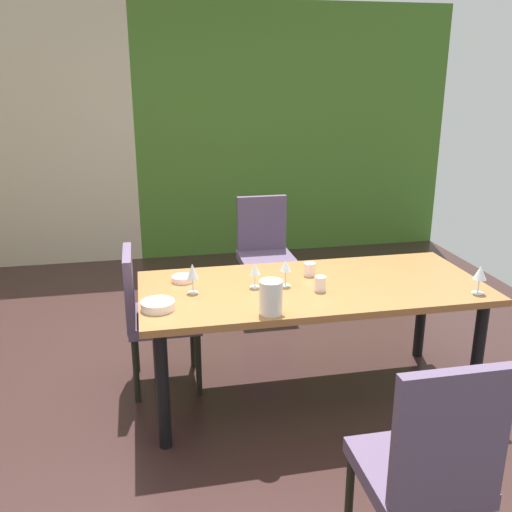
{
  "coord_description": "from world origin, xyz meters",
  "views": [
    {
      "loc": [
        -0.48,
        -2.96,
        1.93
      ],
      "look_at": [
        0.19,
        0.32,
        0.85
      ],
      "focal_mm": 40.0,
      "sensor_mm": 36.0,
      "label": 1
    }
  ],
  "objects_px": {
    "chair_head_far": "(265,248)",
    "cup_center": "(320,284)",
    "dining_table": "(312,297)",
    "wine_glass_front": "(255,270)",
    "wine_glass_rear": "(192,272)",
    "chair_left_far": "(151,310)",
    "cup_near_shelf": "(310,269)",
    "wine_glass_north": "(286,267)",
    "serving_bowl_left": "(158,305)",
    "serving_bowl_south": "(183,279)",
    "chair_head_near": "(429,464)",
    "wine_glass_right": "(480,273)",
    "pitcher_corner": "(271,297)"
  },
  "relations": [
    {
      "from": "chair_left_far",
      "to": "cup_near_shelf",
      "type": "relative_size",
      "value": 11.22
    },
    {
      "from": "wine_glass_rear",
      "to": "serving_bowl_left",
      "type": "height_order",
      "value": "wine_glass_rear"
    },
    {
      "from": "serving_bowl_south",
      "to": "dining_table",
      "type": "bearing_deg",
      "value": -15.59
    },
    {
      "from": "chair_head_far",
      "to": "cup_near_shelf",
      "type": "xyz_separation_m",
      "value": [
        0.01,
        -1.25,
        0.24
      ]
    },
    {
      "from": "wine_glass_rear",
      "to": "serving_bowl_left",
      "type": "xyz_separation_m",
      "value": [
        -0.21,
        -0.2,
        -0.1
      ]
    },
    {
      "from": "dining_table",
      "to": "serving_bowl_left",
      "type": "xyz_separation_m",
      "value": [
        -0.91,
        -0.19,
        0.1
      ]
    },
    {
      "from": "chair_head_near",
      "to": "wine_glass_front",
      "type": "xyz_separation_m",
      "value": [
        -0.36,
        1.45,
        0.29
      ]
    },
    {
      "from": "chair_head_far",
      "to": "wine_glass_north",
      "type": "distance_m",
      "value": 1.45
    },
    {
      "from": "wine_glass_rear",
      "to": "wine_glass_front",
      "type": "relative_size",
      "value": 1.18
    },
    {
      "from": "chair_head_near",
      "to": "cup_near_shelf",
      "type": "height_order",
      "value": "chair_head_near"
    },
    {
      "from": "pitcher_corner",
      "to": "chair_head_near",
      "type": "bearing_deg",
      "value": -71.41
    },
    {
      "from": "wine_glass_rear",
      "to": "chair_head_near",
      "type": "bearing_deg",
      "value": -63.2
    },
    {
      "from": "chair_head_near",
      "to": "wine_glass_rear",
      "type": "height_order",
      "value": "chair_head_near"
    },
    {
      "from": "wine_glass_north",
      "to": "cup_center",
      "type": "relative_size",
      "value": 1.86
    },
    {
      "from": "chair_head_far",
      "to": "wine_glass_right",
      "type": "xyz_separation_m",
      "value": [
        0.86,
        -1.73,
        0.32
      ]
    },
    {
      "from": "serving_bowl_left",
      "to": "wine_glass_right",
      "type": "bearing_deg",
      "value": -4.26
    },
    {
      "from": "chair_head_far",
      "to": "serving_bowl_left",
      "type": "bearing_deg",
      "value": 59.73
    },
    {
      "from": "wine_glass_right",
      "to": "wine_glass_rear",
      "type": "height_order",
      "value": "wine_glass_rear"
    },
    {
      "from": "chair_left_far",
      "to": "wine_glass_rear",
      "type": "height_order",
      "value": "wine_glass_rear"
    },
    {
      "from": "wine_glass_north",
      "to": "pitcher_corner",
      "type": "relative_size",
      "value": 0.89
    },
    {
      "from": "serving_bowl_left",
      "to": "wine_glass_front",
      "type": "bearing_deg",
      "value": 20.71
    },
    {
      "from": "dining_table",
      "to": "wine_glass_rear",
      "type": "height_order",
      "value": "wine_glass_rear"
    },
    {
      "from": "wine_glass_rear",
      "to": "cup_center",
      "type": "bearing_deg",
      "value": -9.39
    },
    {
      "from": "wine_glass_rear",
      "to": "cup_near_shelf",
      "type": "relative_size",
      "value": 2.15
    },
    {
      "from": "wine_glass_front",
      "to": "chair_head_far",
      "type": "bearing_deg",
      "value": 75.24
    },
    {
      "from": "chair_left_far",
      "to": "wine_glass_north",
      "type": "height_order",
      "value": "chair_left_far"
    },
    {
      "from": "serving_bowl_left",
      "to": "cup_center",
      "type": "xyz_separation_m",
      "value": [
        0.92,
        0.08,
        0.02
      ]
    },
    {
      "from": "chair_left_far",
      "to": "chair_head_far",
      "type": "bearing_deg",
      "value": 138.58
    },
    {
      "from": "dining_table",
      "to": "pitcher_corner",
      "type": "distance_m",
      "value": 0.52
    },
    {
      "from": "cup_near_shelf",
      "to": "pitcher_corner",
      "type": "height_order",
      "value": "pitcher_corner"
    },
    {
      "from": "chair_left_far",
      "to": "wine_glass_front",
      "type": "relative_size",
      "value": 6.17
    },
    {
      "from": "chair_left_far",
      "to": "cup_near_shelf",
      "type": "xyz_separation_m",
      "value": [
        0.97,
        -0.16,
        0.26
      ]
    },
    {
      "from": "wine_glass_front",
      "to": "wine_glass_north",
      "type": "bearing_deg",
      "value": -4.16
    },
    {
      "from": "dining_table",
      "to": "cup_center",
      "type": "xyz_separation_m",
      "value": [
        0.01,
        -0.1,
        0.12
      ]
    },
    {
      "from": "dining_table",
      "to": "serving_bowl_left",
      "type": "relative_size",
      "value": 11.28
    },
    {
      "from": "wine_glass_north",
      "to": "pitcher_corner",
      "type": "distance_m",
      "value": 0.41
    },
    {
      "from": "cup_near_shelf",
      "to": "cup_center",
      "type": "distance_m",
      "value": 0.26
    },
    {
      "from": "chair_head_near",
      "to": "wine_glass_right",
      "type": "height_order",
      "value": "chair_head_near"
    },
    {
      "from": "serving_bowl_left",
      "to": "serving_bowl_south",
      "type": "bearing_deg",
      "value": 67.55
    },
    {
      "from": "dining_table",
      "to": "chair_left_far",
      "type": "height_order",
      "value": "chair_left_far"
    },
    {
      "from": "cup_near_shelf",
      "to": "wine_glass_north",
      "type": "bearing_deg",
      "value": -142.77
    },
    {
      "from": "wine_glass_front",
      "to": "cup_center",
      "type": "xyz_separation_m",
      "value": [
        0.36,
        -0.13,
        -0.06
      ]
    },
    {
      "from": "chair_head_far",
      "to": "cup_center",
      "type": "xyz_separation_m",
      "value": [
        -0.01,
        -1.51,
        0.25
      ]
    },
    {
      "from": "wine_glass_north",
      "to": "wine_glass_rear",
      "type": "bearing_deg",
      "value": 179.91
    },
    {
      "from": "cup_center",
      "to": "chair_head_near",
      "type": "bearing_deg",
      "value": -89.69
    },
    {
      "from": "chair_head_far",
      "to": "chair_head_near",
      "type": "relative_size",
      "value": 0.95
    },
    {
      "from": "chair_head_near",
      "to": "wine_glass_north",
      "type": "distance_m",
      "value": 1.48
    },
    {
      "from": "chair_head_far",
      "to": "cup_near_shelf",
      "type": "height_order",
      "value": "chair_head_far"
    },
    {
      "from": "dining_table",
      "to": "wine_glass_front",
      "type": "bearing_deg",
      "value": 175.1
    },
    {
      "from": "dining_table",
      "to": "wine_glass_front",
      "type": "height_order",
      "value": "wine_glass_front"
    }
  ]
}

